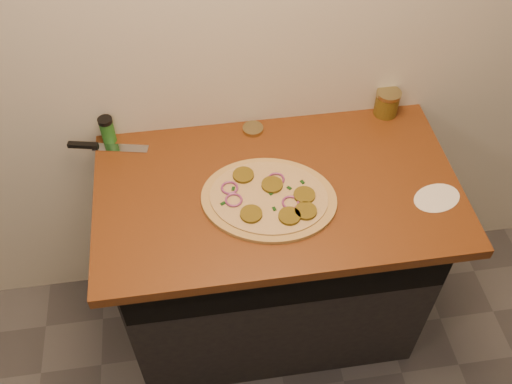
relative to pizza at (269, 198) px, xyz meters
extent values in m
cube|color=beige|center=(0.04, 0.39, 0.44)|extent=(4.00, 0.02, 2.70)
cube|color=black|center=(0.04, 0.09, -0.48)|extent=(1.10, 0.60, 0.86)
cube|color=brown|center=(0.04, 0.06, -0.03)|extent=(1.20, 0.70, 0.04)
cylinder|color=tan|center=(0.00, 0.00, 0.00)|extent=(0.52, 0.52, 0.01)
cylinder|color=#F4E3A1|center=(0.00, 0.00, 0.01)|extent=(0.45, 0.45, 0.01)
cylinder|color=brown|center=(0.02, 0.04, 0.01)|extent=(0.07, 0.07, 0.01)
cylinder|color=brown|center=(0.11, -0.02, 0.01)|extent=(0.07, 0.07, 0.01)
cylinder|color=brown|center=(0.05, -0.09, 0.01)|extent=(0.07, 0.07, 0.01)
cylinder|color=brown|center=(-0.07, 0.10, 0.01)|extent=(0.07, 0.07, 0.01)
cylinder|color=brown|center=(-0.07, -0.07, 0.01)|extent=(0.07, 0.07, 0.01)
cylinder|color=brown|center=(0.10, -0.08, 0.01)|extent=(0.07, 0.07, 0.01)
torus|color=#792D66|center=(0.03, 0.07, 0.01)|extent=(0.06, 0.06, 0.01)
torus|color=#792D66|center=(-0.11, 0.00, 0.01)|extent=(0.06, 0.06, 0.01)
torus|color=#792D66|center=(0.06, -0.04, 0.01)|extent=(0.06, 0.06, 0.01)
torus|color=#792D66|center=(-0.12, 0.05, 0.01)|extent=(0.06, 0.06, 0.01)
cube|color=black|center=(-0.15, -0.01, 0.01)|extent=(0.02, 0.02, 0.00)
cube|color=black|center=(0.12, 0.04, 0.01)|extent=(0.02, 0.02, 0.00)
cube|color=black|center=(0.01, 0.01, 0.01)|extent=(0.02, 0.02, 0.00)
cube|color=black|center=(0.07, 0.02, 0.01)|extent=(0.02, 0.02, 0.00)
cube|color=black|center=(-0.11, 0.05, 0.01)|extent=(0.01, 0.02, 0.00)
cube|color=black|center=(0.00, 0.06, 0.01)|extent=(0.02, 0.02, 0.00)
cube|color=black|center=(0.01, -0.05, 0.01)|extent=(0.01, 0.02, 0.00)
cube|color=black|center=(0.04, 0.04, 0.01)|extent=(0.01, 0.02, 0.00)
cube|color=black|center=(-0.08, -0.06, 0.01)|extent=(0.02, 0.02, 0.00)
cube|color=#B7BAC1|center=(-0.48, 0.31, -0.01)|extent=(0.20, 0.08, 0.00)
cube|color=black|center=(-0.61, 0.34, 0.00)|extent=(0.11, 0.04, 0.02)
cylinder|color=tan|center=(-0.01, 0.33, 0.00)|extent=(0.09, 0.09, 0.02)
cylinder|color=maroon|center=(0.49, 0.36, 0.03)|extent=(0.09, 0.09, 0.08)
cylinder|color=tan|center=(0.49, 0.36, 0.08)|extent=(0.09, 0.09, 0.01)
cylinder|color=#216620|center=(-0.51, 0.36, 0.03)|extent=(0.05, 0.05, 0.09)
cylinder|color=black|center=(-0.51, 0.36, 0.08)|extent=(0.05, 0.05, 0.02)
cylinder|color=silver|center=(0.54, -0.07, -0.01)|extent=(0.20, 0.20, 0.00)
camera|label=1|loc=(-0.21, -1.16, 1.39)|focal=40.00mm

